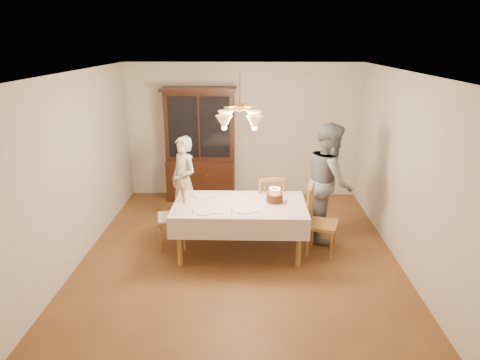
{
  "coord_description": "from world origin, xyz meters",
  "views": [
    {
      "loc": [
        0.15,
        -5.71,
        3.0
      ],
      "look_at": [
        0.0,
        0.2,
        1.05
      ],
      "focal_mm": 32.0,
      "sensor_mm": 36.0,
      "label": 1
    }
  ],
  "objects_px": {
    "dining_table": "(240,209)",
    "chair_far_side": "(268,207)",
    "birthday_cake": "(275,198)",
    "elderly_woman": "(184,181)",
    "china_hutch": "(201,147)"
  },
  "relations": [
    {
      "from": "dining_table",
      "to": "chair_far_side",
      "type": "xyz_separation_m",
      "value": [
        0.44,
        0.65,
        -0.24
      ]
    },
    {
      "from": "china_hutch",
      "to": "dining_table",
      "type": "bearing_deg",
      "value": -70.28
    },
    {
      "from": "elderly_woman",
      "to": "china_hutch",
      "type": "bearing_deg",
      "value": 130.29
    },
    {
      "from": "birthday_cake",
      "to": "dining_table",
      "type": "bearing_deg",
      "value": -174.82
    },
    {
      "from": "dining_table",
      "to": "chair_far_side",
      "type": "bearing_deg",
      "value": 55.6
    },
    {
      "from": "china_hutch",
      "to": "chair_far_side",
      "type": "bearing_deg",
      "value": -52.11
    },
    {
      "from": "dining_table",
      "to": "chair_far_side",
      "type": "relative_size",
      "value": 1.9
    },
    {
      "from": "china_hutch",
      "to": "elderly_woman",
      "type": "distance_m",
      "value": 1.31
    },
    {
      "from": "chair_far_side",
      "to": "birthday_cake",
      "type": "xyz_separation_m",
      "value": [
        0.06,
        -0.6,
        0.38
      ]
    },
    {
      "from": "china_hutch",
      "to": "elderly_woman",
      "type": "height_order",
      "value": "china_hutch"
    },
    {
      "from": "chair_far_side",
      "to": "elderly_woman",
      "type": "xyz_separation_m",
      "value": [
        -1.39,
        0.34,
        0.32
      ]
    },
    {
      "from": "dining_table",
      "to": "birthday_cake",
      "type": "height_order",
      "value": "birthday_cake"
    },
    {
      "from": "dining_table",
      "to": "birthday_cake",
      "type": "bearing_deg",
      "value": 5.18
    },
    {
      "from": "chair_far_side",
      "to": "elderly_woman",
      "type": "distance_m",
      "value": 1.47
    },
    {
      "from": "dining_table",
      "to": "china_hutch",
      "type": "distance_m",
      "value": 2.42
    }
  ]
}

